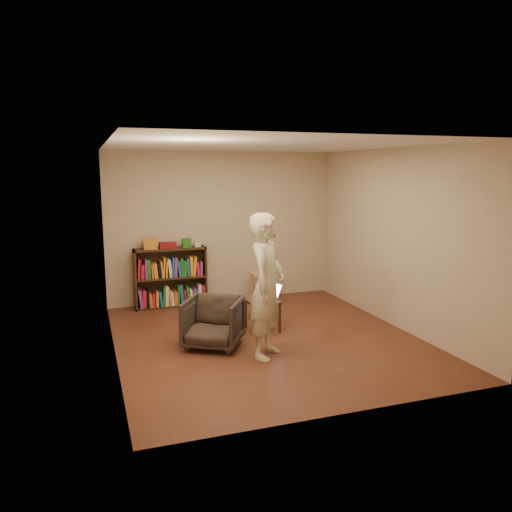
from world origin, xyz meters
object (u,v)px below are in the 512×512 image
object	(u,v)px
stool	(261,278)
person	(267,286)
side_table	(263,305)
bookshelf	(171,281)
armchair	(213,323)
laptop	(268,295)

from	to	relation	value
stool	person	distance (m)	2.62
stool	side_table	distance (m)	1.56
bookshelf	armchair	distance (m)	2.17
laptop	person	size ratio (longest dim) A/B	0.25
bookshelf	stool	world-z (taller)	bookshelf
person	side_table	bearing A→B (deg)	21.39
stool	person	size ratio (longest dim) A/B	0.29
armchair	side_table	bearing A→B (deg)	57.75
stool	armchair	distance (m)	2.34
stool	side_table	size ratio (longest dim) A/B	1.15
bookshelf	armchair	bearing A→B (deg)	-84.83
armchair	person	distance (m)	0.95
bookshelf	armchair	size ratio (longest dim) A/B	1.67
bookshelf	armchair	world-z (taller)	bookshelf
armchair	laptop	size ratio (longest dim) A/B	1.61
stool	laptop	xyz separation A→B (m)	(-0.42, -1.45, 0.09)
stool	armchair	bearing A→B (deg)	-125.26
laptop	side_table	bearing A→B (deg)	-97.88
bookshelf	person	world-z (taller)	person
bookshelf	side_table	world-z (taller)	bookshelf
person	bookshelf	bearing A→B (deg)	53.65
side_table	laptop	bearing A→B (deg)	16.95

